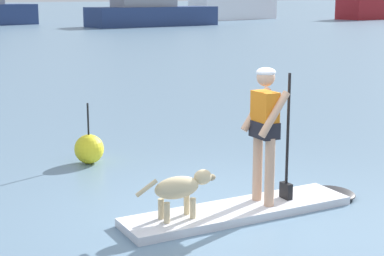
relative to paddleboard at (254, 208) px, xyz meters
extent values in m
plane|color=slate|center=(-0.22, 0.02, -0.05)|extent=(400.00, 400.00, 0.00)
cube|color=silver|center=(-0.22, 0.02, 0.00)|extent=(2.98, 0.99, 0.10)
ellipsoid|color=black|center=(1.23, -0.13, 0.00)|extent=(0.63, 0.71, 0.10)
cylinder|color=tan|center=(0.14, 0.12, 0.47)|extent=(0.12, 0.12, 0.84)
cylinder|color=tan|center=(0.11, -0.14, 0.47)|extent=(0.12, 0.12, 0.84)
cube|color=black|center=(0.13, -0.01, 0.97)|extent=(0.26, 0.38, 0.20)
cube|color=orange|center=(0.13, -0.01, 1.17)|extent=(0.23, 0.36, 0.54)
sphere|color=tan|center=(0.13, -0.01, 1.61)|extent=(0.22, 0.22, 0.22)
ellipsoid|color=white|center=(0.13, -0.01, 1.67)|extent=(0.23, 0.23, 0.11)
cylinder|color=tan|center=(0.15, 0.18, 1.19)|extent=(0.43, 0.13, 0.54)
cylinder|color=tan|center=(0.11, -0.20, 1.19)|extent=(0.43, 0.13, 0.54)
cylinder|color=black|center=(0.48, -0.05, 0.84)|extent=(0.04, 0.04, 1.59)
cube|color=black|center=(0.48, -0.05, 0.15)|extent=(0.10, 0.19, 0.20)
ellipsoid|color=#CCB78C|center=(-1.05, 0.11, 0.42)|extent=(0.57, 0.28, 0.26)
ellipsoid|color=#CCB78C|center=(-0.72, 0.08, 0.50)|extent=(0.24, 0.18, 0.18)
ellipsoid|color=gray|center=(-0.61, 0.06, 0.48)|extent=(0.13, 0.09, 0.08)
cylinder|color=#CCB78C|center=(-1.42, 0.15, 0.47)|extent=(0.27, 0.08, 0.18)
cylinder|color=#CCB78C|center=(-0.88, 0.17, 0.17)|extent=(0.07, 0.07, 0.24)
cylinder|color=#CCB78C|center=(-0.89, 0.02, 0.17)|extent=(0.07, 0.07, 0.24)
cylinder|color=#CCB78C|center=(-1.21, 0.20, 0.17)|extent=(0.07, 0.07, 0.24)
cylinder|color=#CCB78C|center=(-1.22, 0.05, 0.17)|extent=(0.07, 0.07, 0.24)
cube|color=navy|center=(22.45, 40.44, 0.74)|extent=(11.05, 3.70, 1.58)
cube|color=white|center=(36.13, 46.83, 1.01)|extent=(11.31, 4.65, 2.12)
cube|color=maroon|center=(50.02, 39.97, 1.01)|extent=(9.15, 3.31, 2.12)
sphere|color=yellow|center=(-0.70, 3.20, 0.18)|extent=(0.47, 0.47, 0.47)
cylinder|color=black|center=(-0.70, 3.20, 0.67)|extent=(0.03, 0.03, 0.50)
camera|label=1|loc=(-4.72, -5.61, 2.57)|focal=58.56mm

